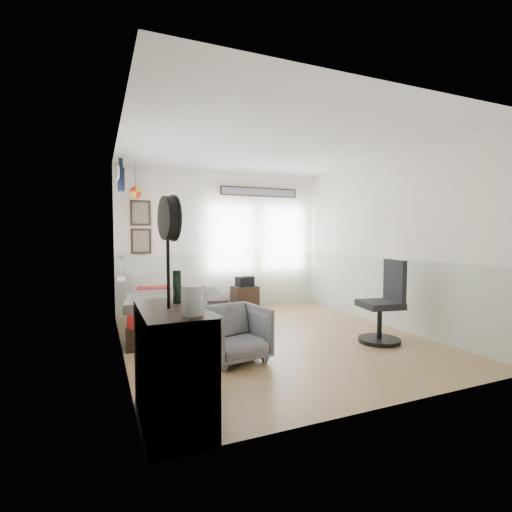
{
  "coord_description": "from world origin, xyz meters",
  "views": [
    {
      "loc": [
        -2.25,
        -4.64,
        1.47
      ],
      "look_at": [
        -0.1,
        0.4,
        1.15
      ],
      "focal_mm": 26.0,
      "sensor_mm": 36.0,
      "label": 1
    }
  ],
  "objects_px": {
    "dresser": "(172,365)",
    "armchair": "(234,333)",
    "nightstand": "(245,298)",
    "task_chair": "(384,309)",
    "bed": "(174,313)"
  },
  "relations": [
    {
      "from": "dresser",
      "to": "armchair",
      "type": "xyz_separation_m",
      "value": [
        0.93,
        1.15,
        -0.13
      ]
    },
    {
      "from": "nightstand",
      "to": "task_chair",
      "type": "xyz_separation_m",
      "value": [
        0.96,
        -2.76,
        0.23
      ]
    },
    {
      "from": "bed",
      "to": "dresser",
      "type": "bearing_deg",
      "value": -93.7
    },
    {
      "from": "nightstand",
      "to": "bed",
      "type": "bearing_deg",
      "value": -149.66
    },
    {
      "from": "bed",
      "to": "task_chair",
      "type": "height_order",
      "value": "task_chair"
    },
    {
      "from": "dresser",
      "to": "nightstand",
      "type": "distance_m",
      "value": 4.34
    },
    {
      "from": "nightstand",
      "to": "task_chair",
      "type": "distance_m",
      "value": 2.93
    },
    {
      "from": "dresser",
      "to": "armchair",
      "type": "height_order",
      "value": "dresser"
    },
    {
      "from": "bed",
      "to": "nightstand",
      "type": "distance_m",
      "value": 1.9
    },
    {
      "from": "dresser",
      "to": "armchair",
      "type": "distance_m",
      "value": 1.48
    },
    {
      "from": "bed",
      "to": "armchair",
      "type": "xyz_separation_m",
      "value": [
        0.4,
        -1.57,
        0.03
      ]
    },
    {
      "from": "task_chair",
      "to": "dresser",
      "type": "bearing_deg",
      "value": -150.8
    },
    {
      "from": "bed",
      "to": "nightstand",
      "type": "xyz_separation_m",
      "value": [
        1.57,
        1.08,
        -0.05
      ]
    },
    {
      "from": "dresser",
      "to": "armchair",
      "type": "relative_size",
      "value": 1.43
    },
    {
      "from": "dresser",
      "to": "nightstand",
      "type": "height_order",
      "value": "dresser"
    }
  ]
}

